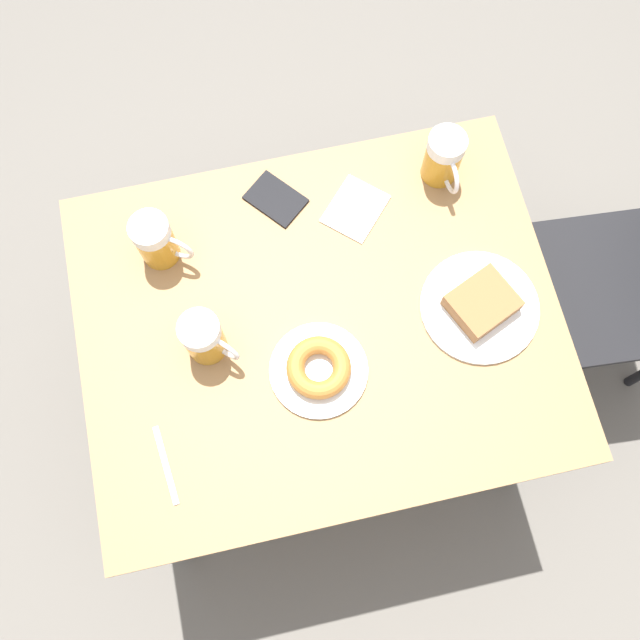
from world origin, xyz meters
TOP-DOWN VIEW (x-y plane):
  - ground_plane at (0.00, 0.00)m, footprint 8.00×8.00m
  - table at (0.00, 0.00)m, footprint 0.83×1.03m
  - plate_with_cake at (0.04, 0.34)m, footprint 0.26×0.26m
  - plate_with_donut at (0.10, -0.03)m, footprint 0.21×0.21m
  - beer_mug_left at (-0.00, -0.24)m, footprint 0.11×0.11m
  - beer_mug_center at (-0.29, 0.35)m, footprint 0.13×0.08m
  - beer_mug_right at (-0.23, -0.30)m, footprint 0.10×0.12m
  - napkin_folded at (-0.25, 0.14)m, footprint 0.18×0.17m
  - fork at (0.23, -0.37)m, footprint 0.16×0.03m
  - passport_near_edge at (-0.31, -0.03)m, footprint 0.15×0.15m

SIDE VIEW (x-z plane):
  - ground_plane at x=0.00m, z-range 0.00..0.00m
  - table at x=0.00m, z-range 0.29..0.99m
  - fork at x=0.23m, z-range 0.70..0.70m
  - napkin_folded at x=-0.25m, z-range 0.70..0.71m
  - passport_near_edge at x=-0.31m, z-range 0.70..0.71m
  - plate_with_cake at x=0.04m, z-range 0.69..0.75m
  - plate_with_donut at x=0.10m, z-range 0.70..0.75m
  - beer_mug_left at x=0.00m, z-range 0.70..0.84m
  - beer_mug_center at x=-0.29m, z-range 0.70..0.84m
  - beer_mug_right at x=-0.23m, z-range 0.70..0.84m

